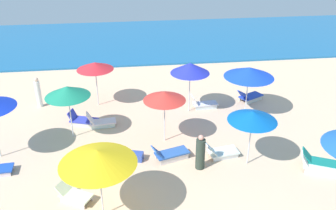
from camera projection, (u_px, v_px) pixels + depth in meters
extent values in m
cube|color=#1B6199|center=(166.00, 39.00, 29.98)|extent=(60.00, 12.01, 0.12)
cylinder|color=silver|center=(97.00, 87.00, 18.85)|extent=(0.05, 0.05, 2.01)
cone|color=red|center=(95.00, 66.00, 18.31)|extent=(1.87, 1.87, 0.37)
cylinder|color=silver|center=(189.00, 92.00, 18.22)|extent=(0.05, 0.05, 2.09)
cone|color=#232DB9|center=(190.00, 68.00, 17.63)|extent=(1.93, 1.93, 0.52)
cube|color=silver|center=(206.00, 108.00, 18.77)|extent=(1.14, 0.12, 0.19)
cube|color=silver|center=(204.00, 104.00, 19.19)|extent=(1.14, 0.12, 0.19)
cube|color=silver|center=(205.00, 104.00, 18.92)|extent=(1.30, 0.65, 0.06)
cube|color=silver|center=(195.00, 100.00, 18.71)|extent=(0.36, 0.56, 0.53)
cylinder|color=silver|center=(249.00, 142.00, 14.18)|extent=(0.05, 0.05, 1.97)
cone|color=#0A57B1|center=(253.00, 116.00, 13.65)|extent=(1.89, 1.89, 0.39)
cube|color=silver|center=(226.00, 158.00, 14.80)|extent=(1.09, 0.21, 0.18)
cube|color=silver|center=(220.00, 150.00, 15.29)|extent=(1.09, 0.21, 0.18)
cube|color=white|center=(223.00, 152.00, 14.99)|extent=(1.31, 0.85, 0.06)
cube|color=white|center=(211.00, 149.00, 14.75)|extent=(0.52, 0.69, 0.49)
cylinder|color=silver|center=(165.00, 121.00, 15.71)|extent=(0.05, 0.05, 1.99)
cone|color=red|center=(164.00, 96.00, 15.17)|extent=(1.81, 1.81, 0.38)
cube|color=silver|center=(175.00, 159.00, 14.64)|extent=(1.19, 0.39, 0.26)
cube|color=silver|center=(169.00, 153.00, 15.05)|extent=(1.19, 0.39, 0.26)
cube|color=#2D5DB0|center=(172.00, 153.00, 14.77)|extent=(1.49, 0.97, 0.06)
cube|color=#2D5DB0|center=(158.00, 152.00, 14.45)|extent=(0.54, 0.66, 0.44)
cylinder|color=silver|center=(101.00, 190.00, 11.60)|extent=(0.05, 0.05, 2.07)
cone|color=gold|center=(98.00, 157.00, 11.03)|extent=(2.43, 2.43, 0.48)
cube|color=silver|center=(72.00, 203.00, 12.40)|extent=(0.88, 0.54, 0.22)
cube|color=silver|center=(81.00, 194.00, 12.79)|extent=(0.88, 0.54, 0.22)
cube|color=#E1F0C7|center=(76.00, 195.00, 12.53)|extent=(1.24, 1.05, 0.06)
cube|color=#E1F0C7|center=(64.00, 188.00, 12.63)|extent=(0.59, 0.65, 0.37)
cylinder|color=silver|center=(247.00, 95.00, 18.01)|extent=(0.05, 0.05, 1.99)
cone|color=blue|center=(249.00, 72.00, 17.44)|extent=(2.42, 2.42, 0.50)
cube|color=silver|center=(254.00, 100.00, 19.50)|extent=(1.06, 0.57, 0.24)
cube|color=silver|center=(247.00, 97.00, 19.90)|extent=(1.06, 0.57, 0.24)
cube|color=#2642B3|center=(251.00, 96.00, 19.63)|extent=(1.44, 1.14, 0.06)
cube|color=#2642B3|center=(243.00, 95.00, 19.23)|extent=(0.63, 0.71, 0.47)
cylinder|color=silver|center=(71.00, 117.00, 15.99)|extent=(0.05, 0.05, 2.02)
cone|color=#1B8461|center=(67.00, 91.00, 15.43)|extent=(1.94, 1.94, 0.46)
cube|color=silver|center=(82.00, 125.00, 17.15)|extent=(1.10, 0.40, 0.20)
cube|color=silver|center=(87.00, 120.00, 17.63)|extent=(1.10, 0.40, 0.20)
cube|color=#3642C2|center=(84.00, 120.00, 17.33)|extent=(1.41, 1.01, 0.06)
cube|color=#3642C2|center=(72.00, 115.00, 17.34)|extent=(0.42, 0.65, 0.45)
cube|color=silver|center=(103.00, 127.00, 17.04)|extent=(1.11, 0.15, 0.20)
cube|color=silver|center=(103.00, 122.00, 17.46)|extent=(1.11, 0.15, 0.20)
cube|color=white|center=(103.00, 122.00, 17.19)|extent=(1.28, 0.69, 0.06)
cube|color=white|center=(90.00, 118.00, 16.96)|extent=(0.37, 0.58, 0.53)
cube|color=silver|center=(322.00, 169.00, 14.06)|extent=(1.05, 0.54, 0.25)
cube|color=silver|center=(321.00, 162.00, 14.48)|extent=(1.05, 0.54, 0.25)
cube|color=#147A6F|center=(322.00, 162.00, 14.20)|extent=(1.40, 1.08, 0.06)
cube|color=#147A6F|center=(307.00, 155.00, 14.28)|extent=(0.61, 0.68, 0.44)
cube|color=silver|center=(320.00, 174.00, 13.83)|extent=(1.08, 0.49, 0.23)
cube|color=silver|center=(319.00, 166.00, 14.25)|extent=(1.08, 0.49, 0.23)
cube|color=white|center=(321.00, 167.00, 13.97)|extent=(1.41, 1.04, 0.06)
cube|color=white|center=(305.00, 160.00, 14.02)|extent=(0.52, 0.64, 0.47)
cylinder|color=#2C3930|center=(200.00, 154.00, 14.07)|extent=(0.51, 0.51, 1.29)
sphere|color=tan|center=(201.00, 138.00, 13.74)|extent=(0.22, 0.22, 0.22)
cylinder|color=white|center=(39.00, 94.00, 18.82)|extent=(0.34, 0.34, 1.42)
sphere|color=beige|center=(36.00, 80.00, 18.45)|extent=(0.22, 0.22, 0.22)
cube|color=#334EAB|center=(136.00, 156.00, 14.77)|extent=(0.66, 0.53, 0.32)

